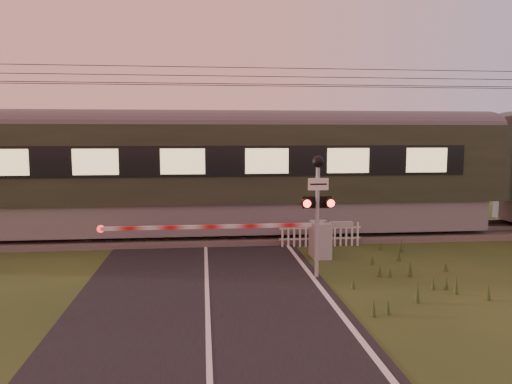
{
  "coord_description": "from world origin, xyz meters",
  "views": [
    {
      "loc": [
        -0.07,
        -11.48,
        3.7
      ],
      "look_at": [
        1.51,
        3.2,
        2.03
      ],
      "focal_mm": 35.0,
      "sensor_mm": 36.0,
      "label": 1
    }
  ],
  "objects": [
    {
      "name": "overhead_wires",
      "position": [
        0.0,
        6.5,
        5.72
      ],
      "size": [
        120.0,
        0.62,
        0.62
      ],
      "color": "black",
      "rests_on": "ground"
    },
    {
      "name": "road",
      "position": [
        0.02,
        -0.23,
        0.01
      ],
      "size": [
        6.0,
        140.0,
        0.03
      ],
      "color": "black",
      "rests_on": "ground"
    },
    {
      "name": "track_bed",
      "position": [
        0.0,
        6.5,
        0.07
      ],
      "size": [
        140.0,
        3.4,
        0.39
      ],
      "color": "#47423D",
      "rests_on": "ground"
    },
    {
      "name": "crossing_signal",
      "position": [
        2.87,
        1.03,
        2.19
      ],
      "size": [
        0.81,
        0.34,
        3.19
      ],
      "color": "gray",
      "rests_on": "ground"
    },
    {
      "name": "picket_fence",
      "position": [
        3.82,
        4.6,
        0.41
      ],
      "size": [
        2.77,
        0.07,
        0.81
      ],
      "color": "silver",
      "rests_on": "ground"
    },
    {
      "name": "ground",
      "position": [
        0.0,
        0.0,
        0.0
      ],
      "size": [
        160.0,
        160.0,
        0.0
      ],
      "primitive_type": "plane",
      "color": "#243B16",
      "rests_on": "ground"
    },
    {
      "name": "train",
      "position": [
        11.0,
        6.5,
        2.42
      ],
      "size": [
        45.84,
        3.16,
        4.28
      ],
      "color": "slate",
      "rests_on": "ground"
    },
    {
      "name": "boom_gate",
      "position": [
        3.06,
        3.18,
        0.62
      ],
      "size": [
        7.61,
        0.84,
        1.12
      ],
      "color": "gray",
      "rests_on": "ground"
    }
  ]
}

